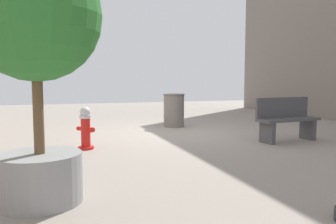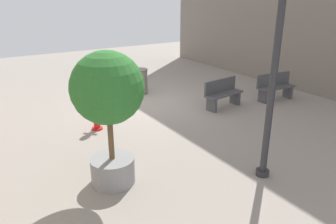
{
  "view_description": "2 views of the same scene",
  "coord_description": "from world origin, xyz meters",
  "px_view_note": "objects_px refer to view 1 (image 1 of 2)",
  "views": [
    {
      "loc": [
        2.8,
        8.0,
        1.33
      ],
      "look_at": [
        1.07,
        2.79,
        0.81
      ],
      "focal_mm": 36.01,
      "sensor_mm": 36.0,
      "label": 1
    },
    {
      "loc": [
        5.12,
        9.63,
        3.65
      ],
      "look_at": [
        0.73,
        2.72,
        0.62
      ],
      "focal_mm": 34.62,
      "sensor_mm": 36.0,
      "label": 2
    }
  ],
  "objects_px": {
    "fire_hydrant": "(86,128)",
    "planter_tree": "(36,38)",
    "trash_bin": "(174,110)",
    "bench_near": "(286,119)"
  },
  "relations": [
    {
      "from": "fire_hydrant",
      "to": "planter_tree",
      "type": "height_order",
      "value": "planter_tree"
    },
    {
      "from": "planter_tree",
      "to": "fire_hydrant",
      "type": "bearing_deg",
      "value": -104.33
    },
    {
      "from": "planter_tree",
      "to": "trash_bin",
      "type": "xyz_separation_m",
      "value": [
        -3.37,
        -5.22,
        -1.29
      ]
    },
    {
      "from": "planter_tree",
      "to": "trash_bin",
      "type": "relative_size",
      "value": 2.87
    },
    {
      "from": "fire_hydrant",
      "to": "trash_bin",
      "type": "bearing_deg",
      "value": -137.47
    },
    {
      "from": "fire_hydrant",
      "to": "bench_near",
      "type": "bearing_deg",
      "value": 173.58
    },
    {
      "from": "bench_near",
      "to": "trash_bin",
      "type": "relative_size",
      "value": 1.6
    },
    {
      "from": "bench_near",
      "to": "trash_bin",
      "type": "distance_m",
      "value": 3.32
    },
    {
      "from": "fire_hydrant",
      "to": "bench_near",
      "type": "xyz_separation_m",
      "value": [
        -4.24,
        0.48,
        0.08
      ]
    },
    {
      "from": "bench_near",
      "to": "planter_tree",
      "type": "xyz_separation_m",
      "value": [
        4.95,
        2.3,
        1.27
      ]
    }
  ]
}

